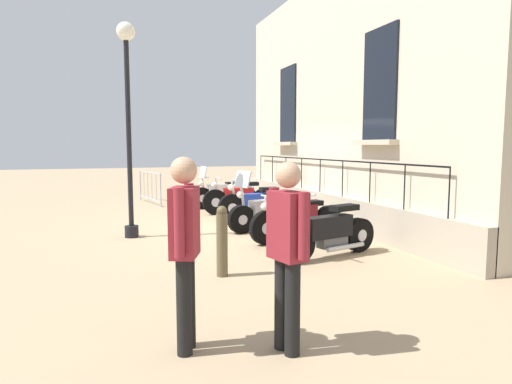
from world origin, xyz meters
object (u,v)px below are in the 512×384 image
(lamppost, at_px, (128,107))
(pedestrian_walking, at_px, (288,245))
(motorcycle_red, at_px, (240,198))
(bollard, at_px, (222,241))
(crowd_barrier, at_px, (150,186))
(motorcycle_white, at_px, (224,193))
(motorcycle_blue, at_px, (258,204))
(motorcycle_maroon, at_px, (298,220))
(motorcycle_silver, at_px, (269,212))
(pedestrian_standing, at_px, (185,242))
(motorcycle_black, at_px, (330,233))

(lamppost, bearing_deg, pedestrian_walking, 99.92)
(motorcycle_red, xyz_separation_m, bollard, (2.01, 5.59, 0.09))
(crowd_barrier, bearing_deg, motorcycle_red, 124.55)
(motorcycle_white, xyz_separation_m, motorcycle_red, (-0.11, 1.33, -0.01))
(lamppost, bearing_deg, crowd_barrier, -99.76)
(motorcycle_blue, relative_size, crowd_barrier, 0.99)
(motorcycle_maroon, bearing_deg, motorcycle_silver, -83.34)
(crowd_barrier, height_order, pedestrian_standing, pedestrian_standing)
(pedestrian_walking, bearing_deg, lamppost, -80.08)
(motorcycle_red, distance_m, motorcycle_maroon, 3.76)
(motorcycle_maroon, bearing_deg, motorcycle_black, 88.85)
(motorcycle_blue, bearing_deg, bollard, 64.26)
(motorcycle_silver, distance_m, pedestrian_walking, 5.89)
(motorcycle_red, bearing_deg, crowd_barrier, -55.45)
(motorcycle_white, xyz_separation_m, crowd_barrier, (2.03, -1.78, 0.12))
(lamppost, bearing_deg, motorcycle_maroon, 154.90)
(motorcycle_red, relative_size, motorcycle_black, 1.07)
(motorcycle_black, distance_m, pedestrian_standing, 3.99)
(lamppost, distance_m, bollard, 4.07)
(pedestrian_walking, bearing_deg, bollard, -91.21)
(motorcycle_white, xyz_separation_m, motorcycle_maroon, (-0.15, 5.08, -0.01))
(motorcycle_blue, relative_size, pedestrian_standing, 1.18)
(motorcycle_blue, xyz_separation_m, crowd_barrier, (2.25, -4.29, 0.15))
(motorcycle_blue, bearing_deg, pedestrian_standing, 65.15)
(motorcycle_silver, height_order, pedestrian_walking, pedestrian_walking)
(motorcycle_red, relative_size, motorcycle_silver, 1.02)
(bollard, bearing_deg, motorcycle_white, -105.35)
(motorcycle_white, xyz_separation_m, motorcycle_black, (-0.12, 6.44, -0.03))
(bollard, bearing_deg, pedestrian_walking, 88.79)
(motorcycle_silver, bearing_deg, motorcycle_blue, -99.19)
(pedestrian_standing, bearing_deg, motorcycle_silver, -118.45)
(motorcycle_red, height_order, motorcycle_silver, motorcycle_silver)
(bollard, bearing_deg, motorcycle_red, -109.75)
(motorcycle_white, relative_size, crowd_barrier, 0.99)
(lamppost, height_order, pedestrian_walking, lamppost)
(bollard, height_order, pedestrian_walking, pedestrian_walking)
(motorcycle_blue, height_order, crowd_barrier, motorcycle_blue)
(lamppost, height_order, pedestrian_standing, lamppost)
(motorcycle_red, bearing_deg, motorcycle_maroon, 90.56)
(motorcycle_silver, height_order, motorcycle_maroon, motorcycle_silver)
(motorcycle_white, height_order, motorcycle_silver, motorcycle_silver)
(motorcycle_black, distance_m, pedestrian_walking, 3.66)
(motorcycle_white, bearing_deg, pedestrian_walking, 78.28)
(lamppost, bearing_deg, bollard, 107.91)
(motorcycle_white, bearing_deg, motorcycle_black, 91.05)
(motorcycle_silver, relative_size, motorcycle_black, 1.05)
(crowd_barrier, bearing_deg, motorcycle_black, 104.64)
(motorcycle_white, xyz_separation_m, lamppost, (2.96, 3.63, 2.22))
(motorcycle_maroon, bearing_deg, crowd_barrier, -72.42)
(motorcycle_white, height_order, bollard, motorcycle_white)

